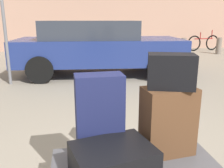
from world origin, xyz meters
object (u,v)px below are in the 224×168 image
at_px(bollard_kerb_near, 148,47).
at_px(no_parking_sign, 3,14).
at_px(suitcase_black_rear_right, 113,162).
at_px(parked_car, 97,46).
at_px(suitcase_navy_front_left, 100,116).
at_px(suitcase_brown_stacked_top, 168,121).
at_px(bollard_kerb_mid, 183,46).
at_px(duffel_bag_black_topmost_pile, 171,71).
at_px(bicycle_leaning, 203,43).
at_px(bollard_kerb_far, 219,46).

relative_size(bollard_kerb_near, no_parking_sign, 0.27).
relative_size(suitcase_black_rear_right, parked_car, 0.13).
height_order(suitcase_navy_front_left, suitcase_black_rear_right, suitcase_navy_front_left).
bearing_deg(suitcase_brown_stacked_top, bollard_kerb_mid, 56.76).
xyz_separation_m(parked_car, bollard_kerb_near, (2.41, 3.17, -0.41)).
xyz_separation_m(duffel_bag_black_topmost_pile, bollard_kerb_mid, (3.80, 7.88, -0.71)).
xyz_separation_m(suitcase_navy_front_left, suitcase_black_rear_right, (0.06, -0.31, -0.23)).
bearing_deg(suitcase_black_rear_right, bicycle_leaning, 43.81).
bearing_deg(no_parking_sign, bollard_kerb_mid, 32.98).
distance_m(bicycle_leaning, bollard_kerb_near, 3.30).
xyz_separation_m(bollard_kerb_mid, no_parking_sign, (-6.02, -3.90, 1.22)).
relative_size(suitcase_black_rear_right, bollard_kerb_near, 0.81).
xyz_separation_m(suitcase_black_rear_right, bollard_kerb_near, (2.80, 8.15, -0.11)).
bearing_deg(bollard_kerb_far, parked_car, -150.21).
distance_m(suitcase_navy_front_left, bicycle_leaning, 10.82).
distance_m(bollard_kerb_mid, bollard_kerb_far, 1.61).
relative_size(bicycle_leaning, bollard_kerb_mid, 2.50).
relative_size(parked_car, bicycle_leaning, 2.54).
xyz_separation_m(bollard_kerb_near, bollard_kerb_mid, (1.51, 0.00, 0.00)).
bearing_deg(suitcase_brown_stacked_top, bollard_kerb_far, 48.01).
height_order(suitcase_navy_front_left, bollard_kerb_far, suitcase_navy_front_left).
xyz_separation_m(suitcase_brown_stacked_top, no_parking_sign, (-2.22, 3.98, 0.94)).
bearing_deg(bollard_kerb_far, bollard_kerb_near, 180.00).
bearing_deg(bollard_kerb_far, duffel_bag_black_topmost_pile, -124.45).
xyz_separation_m(suitcase_black_rear_right, bollard_kerb_mid, (4.31, 8.15, -0.11)).
distance_m(suitcase_navy_front_left, bollard_kerb_far, 9.86).
xyz_separation_m(suitcase_brown_stacked_top, bollard_kerb_near, (2.29, 7.88, -0.28)).
height_order(suitcase_navy_front_left, parked_car, parked_car).
distance_m(suitcase_brown_stacked_top, suitcase_navy_front_left, 0.58).
bearing_deg(duffel_bag_black_topmost_pile, bicycle_leaning, 75.26).
height_order(suitcase_brown_stacked_top, bicycle_leaning, bicycle_leaning).
distance_m(duffel_bag_black_topmost_pile, bollard_kerb_far, 9.59).
bearing_deg(bollard_kerb_far, bollard_kerb_mid, 180.00).
xyz_separation_m(bollard_kerb_near, bollard_kerb_far, (3.12, 0.00, 0.00)).
bearing_deg(suitcase_brown_stacked_top, bollard_kerb_near, 66.28).
bearing_deg(suitcase_brown_stacked_top, bicycle_leaning, 51.93).
height_order(bicycle_leaning, bollard_kerb_near, bicycle_leaning).
relative_size(suitcase_navy_front_left, bollard_kerb_near, 1.00).
bearing_deg(duffel_bag_black_topmost_pile, no_parking_sign, 134.97).
height_order(parked_car, bollard_kerb_far, parked_car).
bearing_deg(suitcase_brown_stacked_top, duffel_bag_black_topmost_pile, 0.00).
height_order(suitcase_brown_stacked_top, suitcase_black_rear_right, suitcase_brown_stacked_top).
bearing_deg(no_parking_sign, suitcase_black_rear_right, -68.08).
xyz_separation_m(suitcase_navy_front_left, duffel_bag_black_topmost_pile, (0.57, -0.05, 0.37)).
relative_size(bollard_kerb_mid, no_parking_sign, 0.27).
height_order(bollard_kerb_mid, no_parking_sign, no_parking_sign).
height_order(suitcase_black_rear_right, bicycle_leaning, bicycle_leaning).
relative_size(suitcase_black_rear_right, bollard_kerb_far, 0.81).
bearing_deg(bicycle_leaning, suitcase_black_rear_right, -122.12).
bearing_deg(bollard_kerb_near, bicycle_leaning, 21.44).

